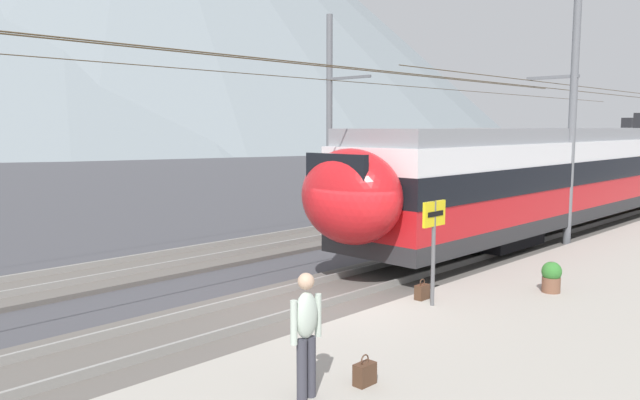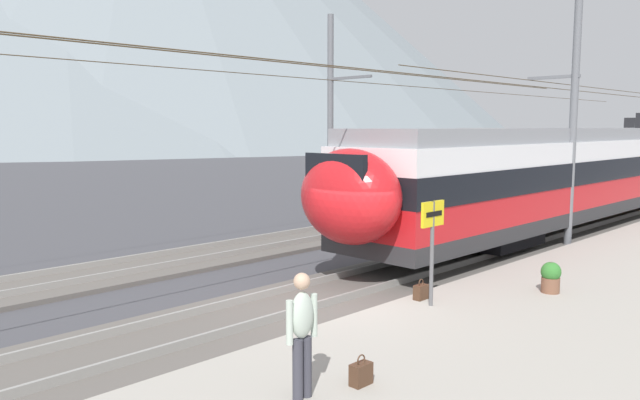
# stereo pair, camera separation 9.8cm
# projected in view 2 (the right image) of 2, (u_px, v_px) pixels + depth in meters

# --- Properties ---
(ground_plane) EXTENTS (400.00, 400.00, 0.00)m
(ground_plane) POSITION_uv_depth(u_px,v_px,m) (336.00, 310.00, 13.07)
(ground_plane) COLOR #424247
(platform_slab) EXTENTS (120.00, 6.34, 0.33)m
(platform_slab) POSITION_uv_depth(u_px,v_px,m) (525.00, 355.00, 10.06)
(platform_slab) COLOR #A39E93
(platform_slab) RESTS_ON ground
(track_near) EXTENTS (120.00, 3.00, 0.28)m
(track_near) POSITION_uv_depth(u_px,v_px,m) (310.00, 300.00, 13.62)
(track_near) COLOR #5B5651
(track_near) RESTS_ON ground
(track_far) EXTENTS (120.00, 3.00, 0.28)m
(track_far) POSITION_uv_depth(u_px,v_px,m) (174.00, 261.00, 17.53)
(track_far) COLOR #5B5651
(track_far) RESTS_ON ground
(train_near_platform) EXTENTS (32.33, 3.02, 4.27)m
(train_near_platform) POSITION_uv_depth(u_px,v_px,m) (602.00, 168.00, 25.12)
(train_near_platform) COLOR #2D2D30
(train_near_platform) RESTS_ON track_near
(train_far_track) EXTENTS (32.87, 3.04, 4.27)m
(train_far_track) POSITION_uv_depth(u_px,v_px,m) (601.00, 153.00, 39.54)
(train_far_track) COLOR #2D2D30
(train_far_track) RESTS_ON track_far
(catenary_mast_mid) EXTENTS (47.17, 1.72, 8.33)m
(catenary_mast_mid) POSITION_uv_depth(u_px,v_px,m) (570.00, 115.00, 19.41)
(catenary_mast_mid) COLOR slate
(catenary_mast_mid) RESTS_ON ground
(catenary_mast_far_side) EXTENTS (47.17, 2.26, 8.27)m
(catenary_mast_far_side) POSITION_uv_depth(u_px,v_px,m) (333.00, 117.00, 24.26)
(catenary_mast_far_side) COLOR slate
(catenary_mast_far_side) RESTS_ON ground
(platform_sign) EXTENTS (0.70, 0.08, 2.11)m
(platform_sign) POSITION_uv_depth(u_px,v_px,m) (432.00, 229.00, 12.12)
(platform_sign) COLOR #59595B
(platform_sign) RESTS_ON platform_slab
(passenger_walking) EXTENTS (0.53, 0.22, 1.69)m
(passenger_walking) POSITION_uv_depth(u_px,v_px,m) (302.00, 329.00, 7.98)
(passenger_walking) COLOR #383842
(passenger_walking) RESTS_ON platform_slab
(handbag_beside_passenger) EXTENTS (0.32, 0.18, 0.44)m
(handbag_beside_passenger) POSITION_uv_depth(u_px,v_px,m) (361.00, 374.00, 8.49)
(handbag_beside_passenger) COLOR #472D1E
(handbag_beside_passenger) RESTS_ON platform_slab
(handbag_near_sign) EXTENTS (0.32, 0.18, 0.44)m
(handbag_near_sign) POSITION_uv_depth(u_px,v_px,m) (421.00, 292.00, 12.72)
(handbag_near_sign) COLOR #472D1E
(handbag_near_sign) RESTS_ON platform_slab
(potted_plant_platform_edge) EXTENTS (0.43, 0.43, 0.67)m
(potted_plant_platform_edge) POSITION_uv_depth(u_px,v_px,m) (551.00, 276.00, 13.23)
(potted_plant_platform_edge) COLOR brown
(potted_plant_platform_edge) RESTS_ON platform_slab
(mountain_central_peak) EXTENTS (186.28, 186.28, 63.22)m
(mountain_central_peak) POSITION_uv_depth(u_px,v_px,m) (62.00, 14.00, 151.50)
(mountain_central_peak) COLOR slate
(mountain_central_peak) RESTS_ON ground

